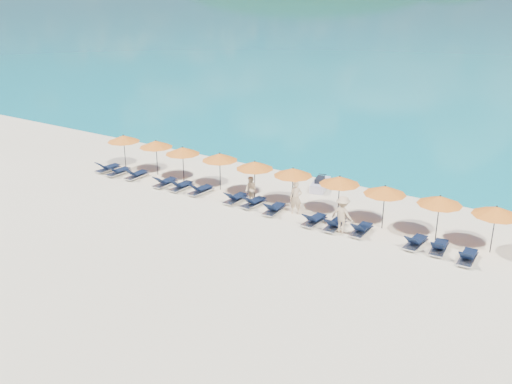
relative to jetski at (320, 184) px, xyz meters
The scene contains 32 objects.
ground 8.31m from the jetski, 97.53° to the right, with size 1400.00×1400.00×0.00m, color beige.
headland_main 612.29m from the jetski, 119.52° to the left, with size 374.00×242.00×126.50m.
headland_small 573.17m from the jetski, 105.31° to the left, with size 162.00×126.00×85.50m.
jetski is the anchor object (origin of this frame).
beachgoer_a 4.22m from the jetski, 80.60° to the right, with size 0.65×0.43×1.79m, color #D4AF83.
beachgoer_b 4.64m from the jetski, 118.50° to the right, with size 0.73×0.42×1.49m, color #D4AF83.
beachgoer_c 6.26m from the jetski, 52.83° to the right, with size 1.21×0.56×1.87m, color #D4AF83.
umbrella_0 13.12m from the jetski, 164.70° to the right, with size 2.10×2.10×2.28m.
umbrella_1 10.55m from the jetski, 161.72° to the right, with size 2.10×2.10×2.28m.
umbrella_2 8.46m from the jetski, 155.01° to the right, with size 2.10×2.10×2.28m.
umbrella_3 6.13m from the jetski, 145.61° to the right, with size 2.10×2.10×2.28m.
umbrella_4 4.54m from the jetski, 123.09° to the right, with size 2.10×2.10×2.28m.
umbrella_5 3.82m from the jetski, 88.74° to the right, with size 2.10×2.10×2.28m.
umbrella_6 4.61m from the jetski, 50.18° to the right, with size 2.10×2.10×2.28m.
umbrella_7 6.46m from the jetski, 33.10° to the right, with size 2.10×2.10×2.28m.
umbrella_8 8.69m from the jetski, 22.85° to the right, with size 2.10×2.10×2.28m.
umbrella_9 10.97m from the jetski, 17.58° to the right, with size 2.10×2.10×2.28m.
lounger_0 13.81m from the jetski, 160.80° to the right, with size 0.76×1.75×0.66m.
lounger_1 12.83m from the jetski, 158.51° to the right, with size 0.69×1.73×0.66m.
lounger_2 11.44m from the jetski, 156.65° to the right, with size 0.65×1.71×0.66m.
lounger_3 9.28m from the jetski, 149.97° to the right, with size 0.63×1.70×0.66m.
lounger_4 8.21m from the jetski, 145.94° to the right, with size 0.64×1.71×0.66m.
lounger_5 7.04m from the jetski, 140.25° to the right, with size 0.76×1.75×0.66m.
lounger_6 5.37m from the jetski, 123.13° to the right, with size 0.66×1.71×0.66m.
lounger_7 4.80m from the jetski, 111.63° to the right, with size 0.77×1.75×0.66m.
lounger_8 4.68m from the jetski, 93.82° to the right, with size 0.74×1.74×0.66m.
lounger_9 5.28m from the jetski, 65.89° to the right, with size 0.72×1.73×0.66m.
lounger_10 5.80m from the jetski, 55.58° to the right, with size 0.69×1.73×0.66m.
lounger_11 6.53m from the jetski, 44.88° to the right, with size 0.63×1.70×0.66m.
lounger_12 8.61m from the jetski, 32.02° to the right, with size 0.75×1.74×0.66m.
lounger_13 9.50m from the jetski, 28.31° to the right, with size 0.79×1.75×0.66m.
lounger_14 10.82m from the jetski, 26.29° to the right, with size 0.69×1.72×0.66m.
Camera 1 is at (15.40, -20.30, 11.47)m, focal length 40.00 mm.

